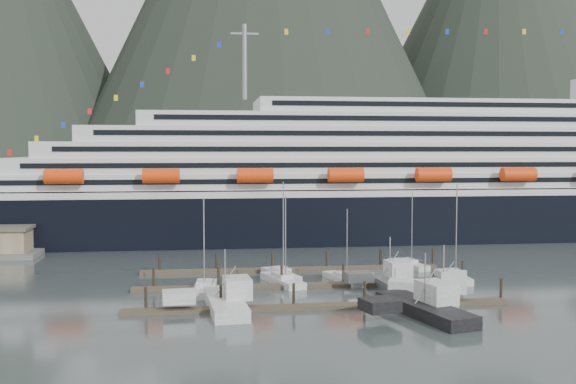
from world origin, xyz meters
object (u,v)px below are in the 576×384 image
Objects in this scene: sailboat_d at (344,279)px; sailboat_h at (453,277)px; cruise_ship at (424,183)px; trawler_e at (389,281)px; sailboat_b at (283,281)px; trawler_a at (224,301)px; sailboat_a at (205,290)px; sailboat_c at (281,275)px; sailboat_g at (408,265)px; trawler_d at (442,293)px; trawler_c at (423,307)px.

sailboat_d is 16.51m from sailboat_h.
cruise_ship reaches higher than trawler_e.
sailboat_b reaches higher than sailboat_d.
trawler_a is (-18.16, -15.25, 0.62)m from sailboat_d.
cruise_ship is 73.74m from sailboat_a.
trawler_e is (14.34, -9.03, 0.54)m from sailboat_c.
sailboat_g is 1.05× the size of trawler_e.
sailboat_g is (-15.28, -38.00, -11.64)m from cruise_ship.
cruise_ship is at bearing -12.91° from sailboat_h.
trawler_e is at bearing -85.78° from sailboat_a.
sailboat_d is 17.29m from trawler_d.
sailboat_a is at bearing 95.72° from trawler_d.
sailboat_h reaches higher than sailboat_d.
sailboat_a is at bearing 42.47° from trawler_c.
sailboat_h is at bearing -79.52° from sailboat_a.
sailboat_c reaches higher than trawler_c.
sailboat_a is 14.64m from sailboat_c.
sailboat_g is 0.88× the size of sailboat_h.
sailboat_h is 23.19m from trawler_c.
trawler_c is 16.11m from trawler_e.
sailboat_c is 1.09× the size of trawler_d.
cruise_ship is 74.64m from trawler_c.
trawler_e is (-23.10, -53.89, -11.06)m from cruise_ship.
sailboat_d is at bearing 40.92° from trawler_e.
trawler_e is at bearing -124.98° from sailboat_b.
sailboat_d is at bearing -2.05° from trawler_c.
sailboat_d is 0.68× the size of trawler_c.
sailboat_h is 37.37m from trawler_a.
sailboat_b is (-37.70, -49.28, -11.62)m from cruise_ship.
trawler_d is (30.42, -8.82, 0.55)m from sailboat_a.
cruise_ship reaches higher than sailboat_g.
sailboat_g reaches higher than trawler_d.
sailboat_h is (16.46, -1.18, 0.06)m from sailboat_d.
trawler_d is (-3.24, -24.75, 0.58)m from sailboat_g.
trawler_e is at bearing 49.23° from trawler_d.
trawler_a is (-46.65, -63.89, -11.04)m from cruise_ship.
sailboat_g is 17.72m from trawler_e.
sailboat_c is 16.96m from trawler_e.
cruise_ship reaches higher than sailboat_b.
sailboat_b is 9.23m from sailboat_d.
trawler_c is at bearing 176.26° from sailboat_d.
sailboat_b is 1.02× the size of sailboat_g.
sailboat_a reaches higher than sailboat_b.
sailboat_c is 1.02× the size of sailboat_h.
cruise_ship reaches higher than trawler_c.
trawler_a is (-31.37, -25.89, 0.60)m from sailboat_g.
trawler_a is at bearing 108.16° from trawler_e.
sailboat_c is at bearing -129.85° from cruise_ship.
sailboat_h is 14.48m from trawler_d.
trawler_c reaches higher than trawler_d.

